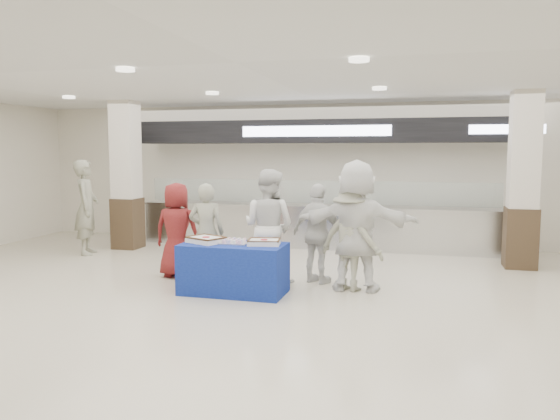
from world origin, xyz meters
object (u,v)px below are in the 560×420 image
(civilian_maroon, at_px, (177,230))
(soldier_bg, at_px, (87,207))
(chef_tall, at_px, (269,227))
(cupcake_tray, at_px, (234,241))
(display_table, at_px, (234,269))
(chef_short, at_px, (318,234))
(sheet_cake_right, at_px, (264,241))
(soldier_b, at_px, (351,239))
(sheet_cake_left, at_px, (206,239))
(civilian_white, at_px, (356,226))
(soldier_a, at_px, (206,232))

(civilian_maroon, height_order, soldier_bg, soldier_bg)
(chef_tall, bearing_deg, cupcake_tray, 79.83)
(display_table, relative_size, chef_tall, 0.84)
(chef_short, distance_m, soldier_bg, 5.24)
(civilian_maroon, bearing_deg, sheet_cake_right, 154.10)
(soldier_b, bearing_deg, display_table, 41.81)
(display_table, xyz_separation_m, chef_short, (1.10, 0.95, 0.43))
(display_table, xyz_separation_m, soldier_bg, (-3.98, 2.20, 0.60))
(sheet_cake_right, bearing_deg, civilian_maroon, 157.26)
(display_table, bearing_deg, soldier_bg, 151.46)
(sheet_cake_left, xyz_separation_m, civilian_white, (2.19, 0.63, 0.20))
(cupcake_tray, xyz_separation_m, soldier_a, (-0.69, 0.60, 0.02))
(cupcake_tray, height_order, soldier_a, soldier_a)
(display_table, bearing_deg, soldier_b, 21.33)
(sheet_cake_right, relative_size, soldier_b, 0.32)
(display_table, height_order, soldier_b, soldier_b)
(soldier_bg, bearing_deg, civilian_maroon, -141.53)
(sheet_cake_left, height_order, soldier_bg, soldier_bg)
(chef_short, xyz_separation_m, soldier_bg, (-5.09, 1.25, 0.17))
(chef_tall, distance_m, soldier_bg, 4.56)
(chef_short, relative_size, civilian_white, 0.81)
(sheet_cake_left, relative_size, civilian_white, 0.31)
(sheet_cake_right, bearing_deg, cupcake_tray, -179.96)
(chef_tall, relative_size, civilian_white, 0.92)
(chef_tall, relative_size, soldier_b, 1.15)
(sheet_cake_left, relative_size, chef_tall, 0.34)
(sheet_cake_left, height_order, civilian_maroon, civilian_maroon)
(civilian_maroon, xyz_separation_m, soldier_bg, (-2.70, 1.43, 0.17))
(cupcake_tray, relative_size, chef_short, 0.26)
(display_table, height_order, civilian_white, civilian_white)
(chef_tall, distance_m, civilian_white, 1.42)
(soldier_b, height_order, civilian_white, civilian_white)
(sheet_cake_right, bearing_deg, soldier_bg, 154.11)
(sheet_cake_left, bearing_deg, chef_tall, 43.82)
(sheet_cake_left, distance_m, soldier_b, 2.21)
(sheet_cake_left, xyz_separation_m, soldier_a, (-0.25, 0.63, 0.00))
(sheet_cake_left, xyz_separation_m, soldier_b, (2.12, 0.63, -0.00))
(sheet_cake_left, distance_m, civilian_white, 2.29)
(sheet_cake_right, relative_size, civilian_white, 0.26)
(soldier_a, relative_size, chef_short, 1.00)
(soldier_a, bearing_deg, soldier_b, 170.88)
(chef_short, height_order, soldier_b, chef_short)
(sheet_cake_right, distance_m, soldier_b, 1.35)
(soldier_b, bearing_deg, sheet_cake_left, 37.56)
(sheet_cake_left, height_order, civilian_white, civilian_white)
(civilian_white, xyz_separation_m, soldier_bg, (-5.73, 1.56, -0.03))
(chef_tall, height_order, soldier_b, chef_tall)
(soldier_a, relative_size, soldier_bg, 0.83)
(cupcake_tray, xyz_separation_m, soldier_bg, (-3.98, 2.16, 0.19))
(soldier_b, bearing_deg, cupcake_tray, 40.44)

